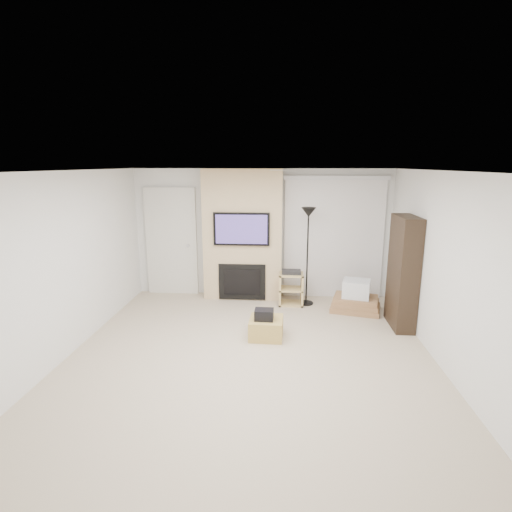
# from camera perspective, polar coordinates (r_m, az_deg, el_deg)

# --- Properties ---
(floor) EXTENTS (5.00, 5.50, 0.00)m
(floor) POSITION_cam_1_polar(r_m,az_deg,el_deg) (5.63, -0.89, -14.30)
(floor) COLOR #C2AF94
(floor) RESTS_ON ground
(ceiling) EXTENTS (5.00, 5.50, 0.00)m
(ceiling) POSITION_cam_1_polar(r_m,az_deg,el_deg) (5.00, -1.00, 12.07)
(ceiling) COLOR white
(ceiling) RESTS_ON wall_back
(wall_back) EXTENTS (5.00, 0.00, 2.50)m
(wall_back) POSITION_cam_1_polar(r_m,az_deg,el_deg) (7.86, 0.80, 3.26)
(wall_back) COLOR white
(wall_back) RESTS_ON ground
(wall_front) EXTENTS (5.00, 0.00, 2.50)m
(wall_front) POSITION_cam_1_polar(r_m,az_deg,el_deg) (2.64, -6.39, -17.48)
(wall_front) COLOR white
(wall_front) RESTS_ON ground
(wall_left) EXTENTS (0.00, 5.50, 2.50)m
(wall_left) POSITION_cam_1_polar(r_m,az_deg,el_deg) (5.93, -25.76, -1.28)
(wall_left) COLOR white
(wall_left) RESTS_ON ground
(wall_right) EXTENTS (0.00, 5.50, 2.50)m
(wall_right) POSITION_cam_1_polar(r_m,az_deg,el_deg) (5.55, 25.73, -2.19)
(wall_right) COLOR white
(wall_right) RESTS_ON ground
(hvac_vent) EXTENTS (0.35, 0.18, 0.01)m
(hvac_vent) POSITION_cam_1_polar(r_m,az_deg,el_deg) (5.78, 3.76, 12.14)
(hvac_vent) COLOR silver
(hvac_vent) RESTS_ON ceiling
(ottoman) EXTENTS (0.52, 0.52, 0.30)m
(ottoman) POSITION_cam_1_polar(r_m,az_deg,el_deg) (6.16, 1.46, -10.23)
(ottoman) COLOR tan
(ottoman) RESTS_ON floor
(black_bag) EXTENTS (0.29, 0.23, 0.16)m
(black_bag) POSITION_cam_1_polar(r_m,az_deg,el_deg) (6.04, 1.16, -8.36)
(black_bag) COLOR black
(black_bag) RESTS_ON ottoman
(fireplace_wall) EXTENTS (1.50, 0.47, 2.50)m
(fireplace_wall) POSITION_cam_1_polar(r_m,az_deg,el_deg) (7.68, -1.90, 2.92)
(fireplace_wall) COLOR #D5B686
(fireplace_wall) RESTS_ON floor
(entry_door) EXTENTS (1.02, 0.11, 2.14)m
(entry_door) POSITION_cam_1_polar(r_m,az_deg,el_deg) (8.16, -11.95, 1.94)
(entry_door) COLOR silver
(entry_door) RESTS_ON floor
(vertical_blinds) EXTENTS (1.98, 0.10, 2.37)m
(vertical_blinds) POSITION_cam_1_polar(r_m,az_deg,el_deg) (7.85, 11.05, 3.18)
(vertical_blinds) COLOR silver
(vertical_blinds) RESTS_ON floor
(floor_lamp) EXTENTS (0.27, 0.27, 1.82)m
(floor_lamp) POSITION_cam_1_polar(r_m,az_deg,el_deg) (7.31, 7.46, 3.88)
(floor_lamp) COLOR black
(floor_lamp) RESTS_ON floor
(av_stand) EXTENTS (0.45, 0.38, 0.66)m
(av_stand) POSITION_cam_1_polar(r_m,az_deg,el_deg) (7.51, 5.03, -4.37)
(av_stand) COLOR #D9BB75
(av_stand) RESTS_ON floor
(box_stack) EXTENTS (0.97, 0.82, 0.56)m
(box_stack) POSITION_cam_1_polar(r_m,az_deg,el_deg) (7.43, 14.06, -5.98)
(box_stack) COLOR #9B6F47
(box_stack) RESTS_ON floor
(bookshelf) EXTENTS (0.30, 0.80, 1.80)m
(bookshelf) POSITION_cam_1_polar(r_m,az_deg,el_deg) (6.76, 20.26, -2.22)
(bookshelf) COLOR black
(bookshelf) RESTS_ON floor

